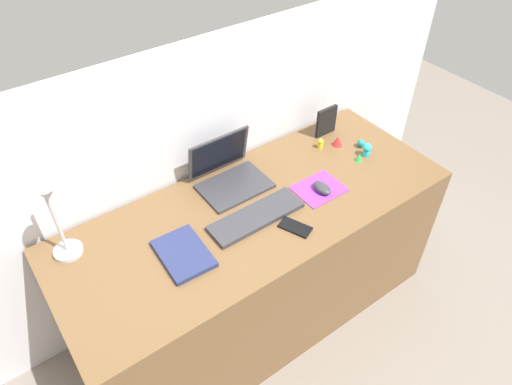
{
  "coord_description": "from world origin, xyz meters",
  "views": [
    {
      "loc": [
        -0.83,
        -1.14,
        2.11
      ],
      "look_at": [
        -0.0,
        0.0,
        0.83
      ],
      "focal_mm": 32.71,
      "sensor_mm": 36.0,
      "label": 1
    }
  ],
  "objects_px": {
    "toy_figurine_teal": "(361,143)",
    "laptop": "(227,172)",
    "toy_figurine_cyan": "(367,149)",
    "toy_figurine_green": "(359,157)",
    "notebook_pad": "(183,254)",
    "cell_phone": "(295,227)",
    "toy_figurine_yellow": "(321,143)",
    "toy_figurine_red": "(338,141)",
    "desk_lamp": "(58,224)",
    "mouse": "(322,188)",
    "picture_frame": "(326,121)",
    "keyboard": "(256,216)"
  },
  "relations": [
    {
      "from": "toy_figurine_teal",
      "to": "laptop",
      "type": "bearing_deg",
      "value": 166.12
    },
    {
      "from": "toy_figurine_cyan",
      "to": "toy_figurine_green",
      "type": "bearing_deg",
      "value": -172.2
    },
    {
      "from": "notebook_pad",
      "to": "toy_figurine_green",
      "type": "xyz_separation_m",
      "value": [
        0.96,
        0.02,
        0.01
      ]
    },
    {
      "from": "laptop",
      "to": "toy_figurine_cyan",
      "type": "distance_m",
      "value": 0.68
    },
    {
      "from": "toy_figurine_green",
      "to": "cell_phone",
      "type": "bearing_deg",
      "value": -162.51
    },
    {
      "from": "cell_phone",
      "to": "toy_figurine_yellow",
      "type": "height_order",
      "value": "toy_figurine_yellow"
    },
    {
      "from": "toy_figurine_yellow",
      "to": "toy_figurine_red",
      "type": "bearing_deg",
      "value": -21.47
    },
    {
      "from": "desk_lamp",
      "to": "cell_phone",
      "type": "bearing_deg",
      "value": -25.77
    },
    {
      "from": "laptop",
      "to": "mouse",
      "type": "height_order",
      "value": "laptop"
    },
    {
      "from": "picture_frame",
      "to": "toy_figurine_yellow",
      "type": "relative_size",
      "value": 2.84
    },
    {
      "from": "desk_lamp",
      "to": "toy_figurine_teal",
      "type": "height_order",
      "value": "desk_lamp"
    },
    {
      "from": "mouse",
      "to": "toy_figurine_cyan",
      "type": "distance_m",
      "value": 0.35
    },
    {
      "from": "picture_frame",
      "to": "toy_figurine_red",
      "type": "distance_m",
      "value": 0.12
    },
    {
      "from": "toy_figurine_yellow",
      "to": "toy_figurine_green",
      "type": "relative_size",
      "value": 1.31
    },
    {
      "from": "desk_lamp",
      "to": "picture_frame",
      "type": "distance_m",
      "value": 1.33
    },
    {
      "from": "mouse",
      "to": "toy_figurine_teal",
      "type": "relative_size",
      "value": 2.43
    },
    {
      "from": "keyboard",
      "to": "toy_figurine_yellow",
      "type": "height_order",
      "value": "toy_figurine_yellow"
    },
    {
      "from": "notebook_pad",
      "to": "toy_figurine_yellow",
      "type": "relative_size",
      "value": 4.54
    },
    {
      "from": "toy_figurine_green",
      "to": "desk_lamp",
      "type": "bearing_deg",
      "value": 170.7
    },
    {
      "from": "laptop",
      "to": "picture_frame",
      "type": "bearing_deg",
      "value": 1.66
    },
    {
      "from": "notebook_pad",
      "to": "cell_phone",
      "type": "bearing_deg",
      "value": -15.24
    },
    {
      "from": "cell_phone",
      "to": "picture_frame",
      "type": "xyz_separation_m",
      "value": [
        0.54,
        0.42,
        0.07
      ]
    },
    {
      "from": "cell_phone",
      "to": "picture_frame",
      "type": "distance_m",
      "value": 0.69
    },
    {
      "from": "notebook_pad",
      "to": "toy_figurine_red",
      "type": "relative_size",
      "value": 4.49
    },
    {
      "from": "desk_lamp",
      "to": "toy_figurine_red",
      "type": "bearing_deg",
      "value": -2.84
    },
    {
      "from": "mouse",
      "to": "toy_figurine_red",
      "type": "relative_size",
      "value": 1.79
    },
    {
      "from": "picture_frame",
      "to": "toy_figurine_cyan",
      "type": "bearing_deg",
      "value": -81.2
    },
    {
      "from": "toy_figurine_teal",
      "to": "cell_phone",
      "type": "bearing_deg",
      "value": -158.7
    },
    {
      "from": "picture_frame",
      "to": "toy_figurine_yellow",
      "type": "bearing_deg",
      "value": -142.76
    },
    {
      "from": "keyboard",
      "to": "cell_phone",
      "type": "xyz_separation_m",
      "value": [
        0.09,
        -0.14,
        -0.01
      ]
    },
    {
      "from": "keyboard",
      "to": "toy_figurine_green",
      "type": "bearing_deg",
      "value": 2.43
    },
    {
      "from": "cell_phone",
      "to": "toy_figurine_teal",
      "type": "xyz_separation_m",
      "value": [
        0.61,
        0.24,
        0.01
      ]
    },
    {
      "from": "desk_lamp",
      "to": "mouse",
      "type": "bearing_deg",
      "value": -15.12
    },
    {
      "from": "toy_figurine_yellow",
      "to": "toy_figurine_teal",
      "type": "xyz_separation_m",
      "value": [
        0.17,
        -0.11,
        -0.01
      ]
    },
    {
      "from": "cell_phone",
      "to": "toy_figurine_cyan",
      "type": "xyz_separation_m",
      "value": [
        0.58,
        0.17,
        0.03
      ]
    },
    {
      "from": "cell_phone",
      "to": "toy_figurine_cyan",
      "type": "bearing_deg",
      "value": -6.5
    },
    {
      "from": "notebook_pad",
      "to": "toy_figurine_cyan",
      "type": "xyz_separation_m",
      "value": [
        1.01,
        0.03,
        0.03
      ]
    },
    {
      "from": "toy_figurine_yellow",
      "to": "keyboard",
      "type": "bearing_deg",
      "value": -158.83
    },
    {
      "from": "toy_figurine_cyan",
      "to": "cell_phone",
      "type": "bearing_deg",
      "value": -163.43
    },
    {
      "from": "picture_frame",
      "to": "toy_figurine_cyan",
      "type": "relative_size",
      "value": 2.22
    },
    {
      "from": "toy_figurine_cyan",
      "to": "toy_figurine_red",
      "type": "relative_size",
      "value": 1.26
    },
    {
      "from": "picture_frame",
      "to": "toy_figurine_red",
      "type": "relative_size",
      "value": 2.8
    },
    {
      "from": "picture_frame",
      "to": "notebook_pad",
      "type": "bearing_deg",
      "value": -163.9
    },
    {
      "from": "toy_figurine_yellow",
      "to": "toy_figurine_cyan",
      "type": "distance_m",
      "value": 0.22
    },
    {
      "from": "toy_figurine_green",
      "to": "notebook_pad",
      "type": "bearing_deg",
      "value": -178.51
    },
    {
      "from": "mouse",
      "to": "toy_figurine_yellow",
      "type": "distance_m",
      "value": 0.32
    },
    {
      "from": "toy_figurine_yellow",
      "to": "toy_figurine_green",
      "type": "bearing_deg",
      "value": -66.07
    },
    {
      "from": "mouse",
      "to": "toy_figurine_green",
      "type": "xyz_separation_m",
      "value": [
        0.29,
        0.06,
        -0.0
      ]
    },
    {
      "from": "toy_figurine_cyan",
      "to": "toy_figurine_teal",
      "type": "relative_size",
      "value": 1.71
    },
    {
      "from": "toy_figurine_red",
      "to": "desk_lamp",
      "type": "bearing_deg",
      "value": 177.16
    }
  ]
}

